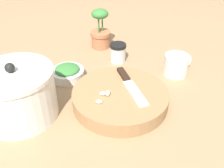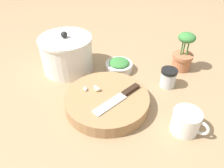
% 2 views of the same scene
% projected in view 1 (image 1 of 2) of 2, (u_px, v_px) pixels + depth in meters
% --- Properties ---
extents(ground_plane, '(5.00, 5.00, 0.00)m').
position_uv_depth(ground_plane, '(106.00, 95.00, 0.87)').
color(ground_plane, '#997A56').
extents(cutting_board, '(0.31, 0.31, 0.05)m').
position_uv_depth(cutting_board, '(120.00, 97.00, 0.82)').
color(cutting_board, '#9E754C').
rests_on(cutting_board, ground_plane).
extents(chef_knife, '(0.17, 0.17, 0.01)m').
position_uv_depth(chef_knife, '(129.00, 83.00, 0.83)').
color(chef_knife, black).
rests_on(chef_knife, cutting_board).
extents(garlic_cloves, '(0.07, 0.04, 0.02)m').
position_uv_depth(garlic_cloves, '(104.00, 95.00, 0.78)').
color(garlic_cloves, silver).
rests_on(garlic_cloves, cutting_board).
extents(herb_bowl, '(0.13, 0.13, 0.05)m').
position_uv_depth(herb_bowl, '(68.00, 72.00, 0.94)').
color(herb_bowl, silver).
rests_on(herb_bowl, ground_plane).
extents(spice_jar, '(0.07, 0.07, 0.08)m').
position_uv_depth(spice_jar, '(118.00, 53.00, 1.04)').
color(spice_jar, silver).
rests_on(spice_jar, ground_plane).
extents(coffee_mug, '(0.11, 0.09, 0.08)m').
position_uv_depth(coffee_mug, '(176.00, 65.00, 0.96)').
color(coffee_mug, silver).
rests_on(coffee_mug, ground_plane).
extents(stock_pot, '(0.23, 0.23, 0.19)m').
position_uv_depth(stock_pot, '(17.00, 94.00, 0.74)').
color(stock_pot, silver).
rests_on(stock_pot, ground_plane).
extents(potted_herb, '(0.09, 0.09, 0.18)m').
position_uv_depth(potted_herb, '(100.00, 32.00, 1.13)').
color(potted_herb, '#B26B47').
rests_on(potted_herb, ground_plane).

